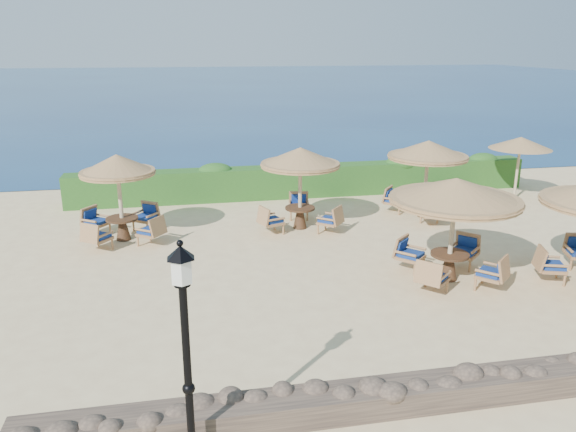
{
  "coord_description": "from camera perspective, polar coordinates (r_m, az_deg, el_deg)",
  "views": [
    {
      "loc": [
        -4.72,
        -13.65,
        5.79
      ],
      "look_at": [
        -1.98,
        0.55,
        1.3
      ],
      "focal_mm": 35.0,
      "sensor_mm": 36.0,
      "label": 1
    }
  ],
  "objects": [
    {
      "name": "cafe_set_4",
      "position": [
        19.59,
        13.96,
        5.26
      ],
      "size": [
        2.79,
        2.79,
        2.65
      ],
      "color": "#C7B38C",
      "rests_on": "ground"
    },
    {
      "name": "ground",
      "position": [
        15.56,
        7.6,
        -4.75
      ],
      "size": [
        120.0,
        120.0,
        0.0
      ],
      "primitive_type": "plane",
      "color": "beige",
      "rests_on": "ground"
    },
    {
      "name": "extra_parasol",
      "position": [
        22.91,
        22.55,
        6.85
      ],
      "size": [
        2.3,
        2.3,
        2.41
      ],
      "color": "#C7B38C",
      "rests_on": "ground"
    },
    {
      "name": "cafe_set_0",
      "position": [
        14.34,
        16.53,
        0.88
      ],
      "size": [
        3.24,
        3.24,
        2.65
      ],
      "color": "#C7B38C",
      "rests_on": "ground"
    },
    {
      "name": "cafe_set_2",
      "position": [
        17.46,
        -16.78,
        2.75
      ],
      "size": [
        2.67,
        2.67,
        2.65
      ],
      "color": "#C7B38C",
      "rests_on": "ground"
    },
    {
      "name": "cafe_set_3",
      "position": [
        17.78,
        1.25,
        4.42
      ],
      "size": [
        2.73,
        2.71,
        2.65
      ],
      "color": "#C7B38C",
      "rests_on": "ground"
    },
    {
      "name": "sea",
      "position": [
        83.98,
        -7.86,
        13.13
      ],
      "size": [
        160.0,
        160.0,
        0.0
      ],
      "primitive_type": "plane",
      "color": "navy",
      "rests_on": "ground"
    },
    {
      "name": "lamp_post",
      "position": [
        8.05,
        -10.19,
        -14.78
      ],
      "size": [
        0.44,
        0.44,
        3.31
      ],
      "color": "black",
      "rests_on": "ground"
    },
    {
      "name": "hedge",
      "position": [
        22.0,
        1.8,
        3.59
      ],
      "size": [
        18.0,
        0.9,
        1.2
      ],
      "primitive_type": "cube",
      "color": "#1E4C18",
      "rests_on": "ground"
    },
    {
      "name": "stone_wall",
      "position": [
        10.43,
        18.76,
        -16.05
      ],
      "size": [
        15.0,
        0.65,
        0.44
      ],
      "primitive_type": "cube",
      "color": "brown",
      "rests_on": "ground"
    }
  ]
}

